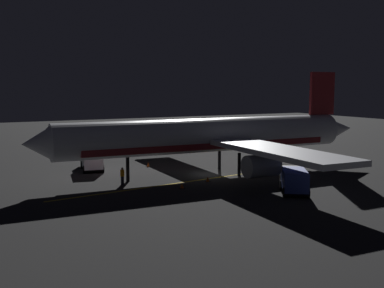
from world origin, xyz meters
TOP-DOWN VIEW (x-y plane):
  - ground_plane at (0.00, 0.00)m, footprint 180.00×180.00m
  - apron_guide_stripe at (-2.59, 4.00)m, footprint 3.88×29.04m
  - airliner at (-0.03, -0.64)m, footprint 38.91×40.23m
  - baggage_truck at (8.76, 10.65)m, footprint 6.53×3.18m
  - catering_truck at (-11.37, -2.55)m, footprint 6.11×4.99m
  - ground_crew_worker at (-0.84, 10.26)m, footprint 0.40×0.40m
  - traffic_cone_near_left at (-5.12, 5.80)m, footprint 0.50×0.50m
  - traffic_cone_near_right at (7.70, 3.96)m, footprint 0.50×0.50m
  - traffic_cone_under_wing at (-3.50, 2.03)m, footprint 0.50×0.50m

SIDE VIEW (x-z plane):
  - ground_plane at x=0.00m, z-range -0.20..0.00m
  - apron_guide_stripe at x=-2.59m, z-range 0.00..0.01m
  - traffic_cone_near_left at x=-5.12m, z-range -0.03..0.52m
  - traffic_cone_near_right at x=7.70m, z-range -0.03..0.52m
  - traffic_cone_under_wing at x=-3.50m, z-range -0.03..0.52m
  - ground_crew_worker at x=-0.84m, z-range 0.02..1.76m
  - catering_truck at x=-11.37m, z-range 0.07..2.24m
  - baggage_truck at x=8.76m, z-range 0.05..2.39m
  - airliner at x=-0.03m, z-range -1.54..9.89m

